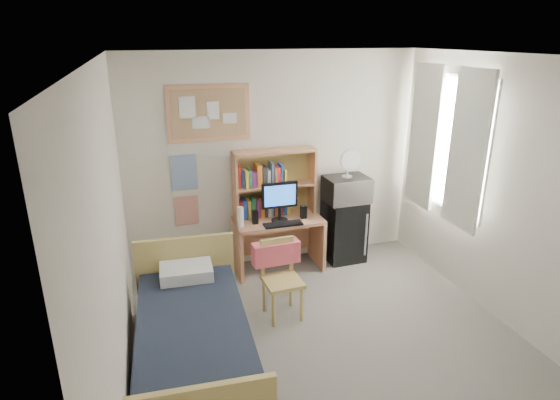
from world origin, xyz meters
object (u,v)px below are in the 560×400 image
object	(u,v)px
desk	(278,244)
microwave	(346,189)
bed	(194,346)
speaker_left	(255,217)
desk_chair	(283,281)
speaker_right	(303,212)
bulletin_board	(209,113)
monitor	(280,203)
mini_fridge	(344,229)
desk_fan	(348,164)

from	to	relation	value
desk	microwave	size ratio (longest dim) A/B	2.01
bed	speaker_left	size ratio (longest dim) A/B	11.95
desk	speaker_left	distance (m)	0.51
desk_chair	speaker_right	world-z (taller)	speaker_right
desk	speaker_right	world-z (taller)	speaker_right
bulletin_board	monitor	distance (m)	1.31
speaker_left	speaker_right	xyz separation A→B (m)	(0.60, -0.00, 0.00)
desk	speaker_right	distance (m)	0.51
mini_fridge	desk_chair	bearing A→B (deg)	-138.96
monitor	microwave	distance (m)	0.89
bed	microwave	bearing A→B (deg)	40.60
bulletin_board	mini_fridge	size ratio (longest dim) A/B	1.18
desk_chair	bed	xyz separation A→B (m)	(-0.97, -0.60, -0.15)
desk	desk_chair	distance (m)	1.05
desk	bed	xyz separation A→B (m)	(-1.23, -1.61, -0.07)
mini_fridge	desk_fan	bearing A→B (deg)	-90.00
bed	microwave	size ratio (longest dim) A/B	3.58
desk_chair	speaker_left	world-z (taller)	speaker_left
desk_chair	speaker_left	bearing A→B (deg)	89.52
desk_chair	mini_fridge	distance (m)	1.56
monitor	desk_chair	bearing A→B (deg)	-105.07
speaker_right	monitor	bearing A→B (deg)	-180.00
bulletin_board	monitor	xyz separation A→B (m)	(0.73, -0.34, -1.03)
bulletin_board	desk_fan	xyz separation A→B (m)	(1.62, -0.26, -0.65)
mini_fridge	speaker_right	xyz separation A→B (m)	(-0.59, -0.10, 0.34)
bed	monitor	size ratio (longest dim) A/B	4.11
monitor	desk	bearing A→B (deg)	90.00
speaker_right	desk_fan	xyz separation A→B (m)	(0.59, 0.08, 0.52)
bed	speaker_right	world-z (taller)	speaker_right
desk_chair	microwave	world-z (taller)	microwave
speaker_left	mini_fridge	bearing A→B (deg)	4.82
mini_fridge	desk_fan	distance (m)	0.87
bed	desk_chair	bearing A→B (deg)	34.55
desk_chair	mini_fridge	bearing A→B (deg)	39.57
speaker_right	mini_fridge	bearing A→B (deg)	9.67
desk_fan	bed	bearing A→B (deg)	-144.01
monitor	speaker_left	size ratio (longest dim) A/B	2.91
desk	microwave	bearing A→B (deg)	1.30
speaker_left	desk_fan	bearing A→B (deg)	3.86
microwave	desk_fan	xyz separation A→B (m)	(0.00, 0.00, 0.32)
desk	monitor	bearing A→B (deg)	-90.00
speaker_left	speaker_right	world-z (taller)	speaker_right
desk_chair	desk_fan	world-z (taller)	desk_fan
monitor	desk_fan	distance (m)	0.97
desk	speaker_left	xyz separation A→B (m)	(-0.30, -0.06, 0.41)
mini_fridge	monitor	xyz separation A→B (m)	(-0.89, -0.10, 0.49)
desk_chair	desk_fan	size ratio (longest dim) A/B	2.50
bulletin_board	desk	xyz separation A→B (m)	(0.73, -0.28, -1.59)
desk	desk_chair	bearing A→B (deg)	-104.22
mini_fridge	desk_fan	world-z (taller)	desk_fan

